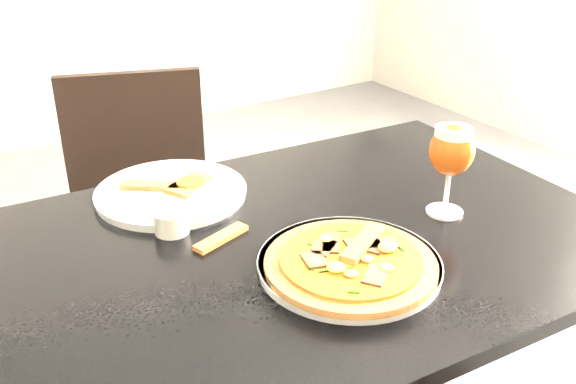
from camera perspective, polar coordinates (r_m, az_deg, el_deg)
dining_table at (r=1.24m, az=1.16°, el=-7.64°), size 1.25×0.87×0.75m
chair_far at (r=1.84m, az=-12.76°, el=-2.63°), size 0.52×0.52×0.88m
plate_main at (r=1.10m, az=5.46°, el=-6.45°), size 0.40×0.40×0.02m
pizza at (r=1.08m, az=5.59°, el=-6.19°), size 0.29×0.29×0.03m
plate_second at (r=1.36m, az=-10.35°, el=-0.06°), size 0.42×0.42×0.02m
crust_scraps at (r=1.36m, az=-9.81°, el=0.62°), size 0.19×0.14×0.01m
loose_crust at (r=1.19m, az=-5.96°, el=-4.06°), size 0.12×0.06×0.01m
sauce_cup at (r=1.22m, az=-10.33°, el=-2.53°), size 0.07×0.07×0.04m
beer_glass at (r=1.26m, az=14.35°, el=3.53°), size 0.09×0.09×0.18m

